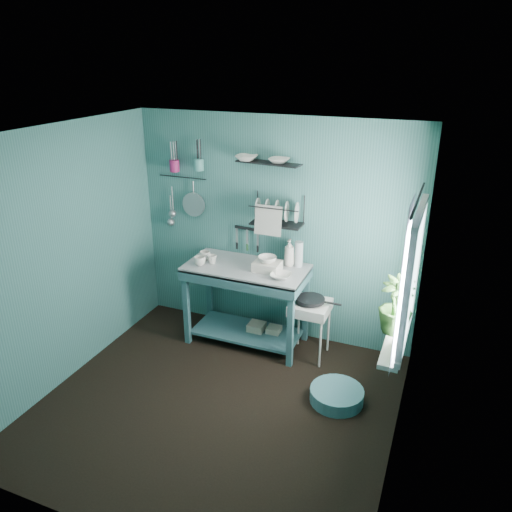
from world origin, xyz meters
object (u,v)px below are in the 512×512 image
at_px(hotplate_stand, 309,329).
at_px(floor_basin, 337,395).
at_px(utensil_cup_teal, 199,165).
at_px(mug_left, 200,261).
at_px(dish_rack, 277,210).
at_px(colander, 194,205).
at_px(frying_pan, 311,299).
at_px(utensil_cup_magenta, 174,166).
at_px(potted_plant, 396,305).
at_px(soap_bottle, 289,253).
at_px(wash_tub, 267,266).
at_px(work_counter, 247,305).
at_px(water_bottle, 299,254).
at_px(storage_tin_small, 274,335).
at_px(mug_right, 205,256).
at_px(mug_mid, 212,259).
at_px(storage_tin_large, 257,332).

distance_m(hotplate_stand, floor_basin, 0.85).
bearing_deg(utensil_cup_teal, mug_left, -65.41).
bearing_deg(dish_rack, colander, -175.04).
height_order(hotplate_stand, utensil_cup_teal, utensil_cup_teal).
bearing_deg(frying_pan, utensil_cup_magenta, 170.24).
bearing_deg(potted_plant, soap_bottle, 146.80).
bearing_deg(hotplate_stand, wash_tub, 175.87).
bearing_deg(soap_bottle, hotplate_stand, -34.28).
bearing_deg(soap_bottle, work_counter, -154.54).
relative_size(wash_tub, hotplate_stand, 0.43).
bearing_deg(water_bottle, floor_basin, -52.10).
bearing_deg(soap_bottle, mug_left, -158.20).
height_order(mug_left, storage_tin_small, mug_left).
bearing_deg(water_bottle, mug_right, -167.83).
distance_m(frying_pan, potted_plant, 1.15).
height_order(mug_left, colander, colander).
xyz_separation_m(mug_mid, potted_plant, (2.02, -0.54, 0.11)).
height_order(frying_pan, colander, colander).
relative_size(mug_right, colander, 0.44).
bearing_deg(water_bottle, utensil_cup_magenta, 177.69).
height_order(soap_bottle, colander, colander).
xyz_separation_m(soap_bottle, frying_pan, (0.32, -0.22, -0.40)).
relative_size(mug_mid, utensil_cup_teal, 0.77).
xyz_separation_m(soap_bottle, floor_basin, (0.79, -0.87, -1.02)).
bearing_deg(utensil_cup_teal, work_counter, -22.40).
relative_size(soap_bottle, storage_tin_large, 1.36).
distance_m(soap_bottle, dish_rack, 0.48).
bearing_deg(storage_tin_small, utensil_cup_teal, 168.42).
distance_m(mug_mid, soap_bottle, 0.85).
bearing_deg(mug_left, colander, 123.09).
bearing_deg(water_bottle, mug_mid, -162.72).
bearing_deg(mug_right, utensil_cup_teal, 122.90).
distance_m(utensil_cup_magenta, storage_tin_large, 2.10).
xyz_separation_m(mug_mid, dish_rack, (0.64, 0.29, 0.55)).
xyz_separation_m(soap_bottle, water_bottle, (0.10, 0.02, -0.01)).
distance_m(storage_tin_large, floor_basin, 1.32).
relative_size(mug_left, dish_rack, 0.22).
height_order(utensil_cup_magenta, storage_tin_large, utensil_cup_magenta).
distance_m(work_counter, mug_right, 0.72).
xyz_separation_m(colander, storage_tin_small, (1.09, -0.23, -1.35)).
relative_size(water_bottle, storage_tin_small, 1.40).
bearing_deg(storage_tin_large, dish_rack, 48.55).
bearing_deg(storage_tin_small, wash_tub, -116.57).
relative_size(mug_right, floor_basin, 0.24).
xyz_separation_m(dish_rack, utensil_cup_teal, (-0.94, 0.05, 0.40)).
distance_m(mug_left, utensil_cup_magenta, 1.14).
relative_size(mug_right, water_bottle, 0.44).
height_order(utensil_cup_teal, potted_plant, utensil_cup_teal).
relative_size(mug_right, dish_rack, 0.22).
xyz_separation_m(work_counter, mug_right, (-0.50, 0.00, 0.52)).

